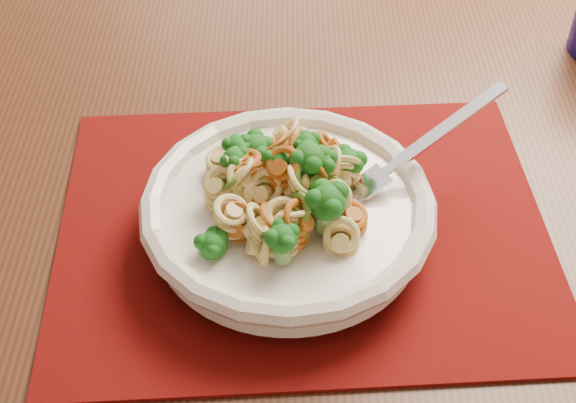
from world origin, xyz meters
name	(u,v)px	position (x,y,z in m)	size (l,w,h in m)	color
dining_table	(224,224)	(-0.65, -0.78, 0.65)	(1.50, 1.21, 0.76)	#502716
placemat	(303,228)	(-0.61, -0.91, 0.77)	(0.40, 0.31, 0.00)	#640B04
pasta_bowl	(288,212)	(-0.63, -0.92, 0.79)	(0.24, 0.24, 0.05)	silver
pasta_broccoli_heap	(288,196)	(-0.63, -0.92, 0.81)	(0.20, 0.20, 0.06)	#ECCD75
fork	(372,181)	(-0.56, -0.92, 0.81)	(0.19, 0.02, 0.01)	silver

